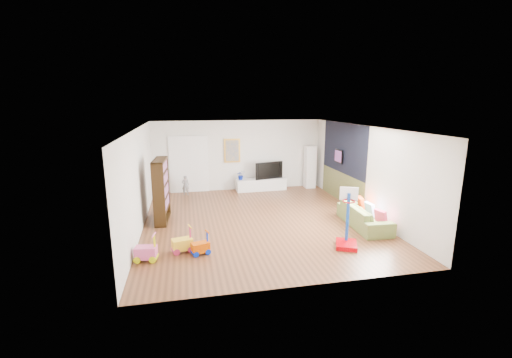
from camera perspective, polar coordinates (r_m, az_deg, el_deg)
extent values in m
cube|color=brown|center=(10.07, 0.47, -6.89)|extent=(6.50, 7.50, 0.00)
cube|color=white|center=(9.51, 0.50, 8.62)|extent=(6.50, 7.50, 0.00)
cube|color=silver|center=(13.33, -2.94, 3.94)|extent=(6.50, 0.00, 2.70)
cube|color=white|center=(6.22, 7.87, -6.46)|extent=(6.50, 0.00, 2.70)
cube|color=silver|center=(9.57, -18.90, -0.22)|extent=(0.00, 7.50, 2.70)
cube|color=silver|center=(10.85, 17.50, 1.35)|extent=(0.00, 7.50, 2.70)
cube|color=black|center=(11.99, 14.36, 4.99)|extent=(0.01, 3.20, 1.70)
cube|color=brown|center=(12.24, 14.02, -1.28)|extent=(0.01, 3.20, 1.00)
cube|color=white|center=(13.19, -11.09, 2.31)|extent=(1.45, 0.06, 2.10)
cube|color=gold|center=(13.23, -4.00, 4.74)|extent=(0.62, 0.06, 0.92)
cube|color=#7F3F8C|center=(12.18, 13.60, 3.72)|extent=(0.04, 0.56, 0.46)
cube|color=silver|center=(13.38, 0.86, -0.91)|extent=(1.97, 0.56, 0.45)
cube|color=white|center=(13.85, 8.97, 2.00)|extent=(0.40, 0.40, 1.68)
cube|color=black|center=(10.16, -15.50, -1.86)|extent=(0.40, 1.26, 1.81)
imported|color=olive|center=(9.98, 17.56, -5.91)|extent=(0.89, 2.05, 0.59)
cube|color=#AA0008|center=(8.35, 15.08, -6.36)|extent=(0.69, 0.74, 1.43)
cube|color=yellow|center=(8.12, -12.23, -9.87)|extent=(0.51, 0.38, 0.61)
cube|color=#D04C00|center=(7.95, -9.27, -10.56)|extent=(0.45, 0.34, 0.53)
cube|color=#E35294|center=(7.90, -17.93, -10.84)|extent=(0.50, 0.35, 0.61)
imported|color=gray|center=(12.92, -11.68, -1.03)|extent=(0.28, 0.19, 0.74)
imported|color=black|center=(13.35, 1.97, 1.51)|extent=(1.16, 0.44, 0.67)
imported|color=navy|center=(13.15, -2.54, 0.66)|extent=(0.36, 0.32, 0.36)
cube|color=#CA2F55|center=(9.56, 20.07, -5.86)|extent=(0.18, 0.36, 0.35)
cube|color=white|center=(10.05, 18.47, -4.82)|extent=(0.11, 0.38, 0.38)
cube|color=red|center=(10.48, 17.15, -4.02)|extent=(0.19, 0.43, 0.42)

